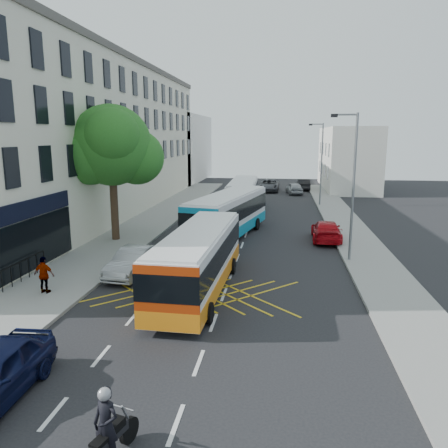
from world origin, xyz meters
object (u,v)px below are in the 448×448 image
(motorbike, at_px, (107,429))
(distant_car_silver, at_px, (294,188))
(lamp_near, at_px, (352,180))
(distant_car_dark, at_px, (303,184))
(bus_near, at_px, (199,260))
(red_hatchback, at_px, (326,231))
(distant_car_grey, at_px, (269,185))
(bus_far, at_px, (243,195))
(lamp_far, at_px, (321,160))
(parked_car_silver, at_px, (134,262))
(bus_mid, at_px, (228,214))
(pedestrian_far, at_px, (44,275))
(street_tree, at_px, (111,146))

(motorbike, bearing_deg, distant_car_silver, 99.67)
(lamp_near, relative_size, distant_car_dark, 1.83)
(bus_near, xyz_separation_m, red_hatchback, (6.69, 10.73, -0.81))
(bus_near, height_order, motorbike, bus_near)
(bus_near, bearing_deg, distant_car_grey, 88.75)
(bus_far, xyz_separation_m, distant_car_dark, (6.39, 17.11, -0.80))
(motorbike, relative_size, red_hatchback, 0.43)
(lamp_far, height_order, bus_far, lamp_far)
(bus_far, relative_size, parked_car_silver, 2.41)
(bus_near, xyz_separation_m, bus_mid, (0.02, 10.90, 0.12))
(distant_car_dark, bearing_deg, motorbike, 81.15)
(distant_car_dark, height_order, pedestrian_far, pedestrian_far)
(lamp_far, height_order, pedestrian_far, lamp_far)
(bus_near, xyz_separation_m, distant_car_silver, (5.19, 34.65, -0.79))
(bus_far, xyz_separation_m, distant_car_silver, (5.13, 12.78, -0.81))
(distant_car_silver, bearing_deg, bus_mid, 70.12)
(bus_far, height_order, distant_car_grey, bus_far)
(parked_car_silver, bearing_deg, distant_car_grey, 86.83)
(distant_car_dark, bearing_deg, lamp_near, 90.07)
(street_tree, relative_size, parked_car_silver, 2.07)
(street_tree, distance_m, motorbike, 21.49)
(bus_far, height_order, motorbike, bus_far)
(parked_car_silver, bearing_deg, lamp_far, 71.18)
(street_tree, height_order, red_hatchback, street_tree)
(lamp_near, height_order, bus_mid, lamp_near)
(red_hatchback, height_order, distant_car_silver, distant_car_silver)
(distant_car_silver, distance_m, pedestrian_far, 38.03)
(bus_far, bearing_deg, parked_car_silver, -101.57)
(red_hatchback, relative_size, pedestrian_far, 2.83)
(motorbike, distance_m, distant_car_dark, 50.17)
(parked_car_silver, bearing_deg, pedestrian_far, -124.35)
(bus_mid, distance_m, red_hatchback, 6.73)
(street_tree, xyz_separation_m, parked_car_silver, (3.61, -6.78, -5.59))
(motorbike, distance_m, pedestrian_far, 11.42)
(bus_near, distance_m, pedestrian_far, 6.79)
(bus_near, bearing_deg, street_tree, 132.12)
(pedestrian_far, bearing_deg, distant_car_silver, -102.59)
(distant_car_silver, bearing_deg, distant_car_dark, -113.81)
(bus_far, relative_size, distant_car_dark, 2.35)
(street_tree, relative_size, distant_car_grey, 1.64)
(motorbike, xyz_separation_m, distant_car_dark, (6.39, 49.76, -0.14))
(street_tree, height_order, distant_car_silver, street_tree)
(bus_mid, xyz_separation_m, bus_far, (0.04, 10.98, -0.09))
(lamp_near, bearing_deg, street_tree, 168.60)
(street_tree, relative_size, red_hatchback, 1.89)
(distant_car_silver, distance_m, distant_car_dark, 4.51)
(parked_car_silver, relative_size, distant_car_silver, 1.03)
(motorbike, relative_size, pedestrian_far, 1.22)
(lamp_near, xyz_separation_m, lamp_far, (0.00, 20.00, 0.00))
(motorbike, relative_size, parked_car_silver, 0.47)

